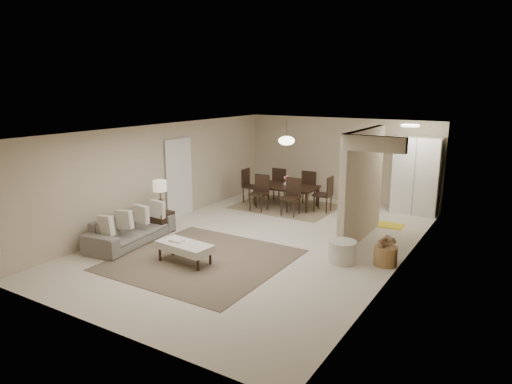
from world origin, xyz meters
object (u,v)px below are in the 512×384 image
Objects in this scene: round_pouf at (342,252)px; side_table at (162,222)px; ottoman_bench at (184,247)px; sofa at (131,229)px; dining_table at (286,196)px; wicker_basket at (386,256)px; pantry_cabinet at (417,176)px.

side_table is at bearing -174.46° from round_pouf.
side_table is at bearing 150.04° from ottoman_bench.
dining_table is (1.47, 4.56, -0.01)m from sofa.
wicker_basket is at bearing -40.95° from dining_table.
sofa is at bearing -93.09° from side_table.
sofa reaches higher than side_table.
pantry_cabinet reaches higher than dining_table.
ottoman_bench is 2.67× the size of wicker_basket.
wicker_basket is at bearing -79.55° from sofa.
ottoman_bench is at bearing -106.68° from sofa.
side_table is at bearing -10.28° from sofa.
ottoman_bench is 3.93m from wicker_basket.
pantry_cabinet is at bearing -46.79° from sofa.
round_pouf is (4.43, 1.35, -0.10)m from sofa.
side_table is 1.13× the size of wicker_basket.
wicker_basket is at bearing -84.49° from pantry_cabinet.
round_pouf is 1.25× the size of wicker_basket.
pantry_cabinet is 3.76× the size of round_pouf.
pantry_cabinet is 0.96× the size of sofa.
pantry_cabinet is 4.54m from round_pouf.
pantry_cabinet is at bearing 17.50° from dining_table.
wicker_basket is (5.20, 1.65, -0.13)m from sofa.
ottoman_bench is 4.87m from dining_table.
ottoman_bench is at bearing -150.14° from wicker_basket.
pantry_cabinet is at bearing 95.51° from wicker_basket.
round_pouf is at bearing -50.37° from dining_table.
ottoman_bench reaches higher than wicker_basket.
side_table is 0.29× the size of dining_table.
side_table reaches higher than wicker_basket.
dining_table is at bearing -25.10° from sofa.
dining_table is (1.42, 3.63, 0.06)m from side_table.
round_pouf is at bearing 5.54° from side_table.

